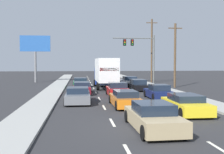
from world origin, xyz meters
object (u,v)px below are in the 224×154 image
at_px(box_truck, 106,71).
at_px(car_tan, 153,117).
at_px(car_maroon, 82,88).
at_px(car_red, 118,90).
at_px(car_navy, 158,92).
at_px(car_gray, 78,96).
at_px(car_green, 80,83).
at_px(traffic_signal_mast, 138,48).
at_px(utility_pole_mid, 175,55).
at_px(utility_pole_far, 152,50).
at_px(roadside_billboard, 35,48).
at_px(car_orange, 125,99).
at_px(car_black, 138,85).
at_px(car_white, 129,82).
at_px(car_yellow, 186,104).

distance_m(box_truck, car_tan, 21.24).
relative_size(car_maroon, car_red, 1.15).
bearing_deg(car_navy, car_gray, -167.37).
xyz_separation_m(car_green, traffic_signal_mast, (8.70, 4.98, 4.92)).
xyz_separation_m(utility_pole_mid, utility_pole_far, (-0.57, 9.45, 1.01)).
bearing_deg(roadside_billboard, utility_pole_far, -7.23).
relative_size(car_navy, utility_pole_mid, 0.50).
relative_size(car_red, car_navy, 1.01).
xyz_separation_m(box_truck, utility_pole_mid, (8.96, 0.48, 2.10)).
bearing_deg(car_gray, utility_pole_mid, 45.16).
distance_m(car_gray, roadside_billboard, 25.63).
relative_size(car_red, utility_pole_far, 0.40).
xyz_separation_m(car_green, car_orange, (3.17, -16.75, -0.01)).
xyz_separation_m(car_navy, traffic_signal_mast, (1.90, 17.93, 4.92)).
bearing_deg(car_maroon, traffic_signal_mast, 56.53).
height_order(car_red, roadside_billboard, roadside_billboard).
bearing_deg(car_maroon, car_black, 24.33).
bearing_deg(car_gray, car_red, 48.25).
xyz_separation_m(car_white, roadside_billboard, (-13.93, 8.63, 4.91)).
relative_size(car_green, utility_pole_mid, 0.53).
relative_size(car_orange, roadside_billboard, 0.60).
distance_m(car_tan, car_yellow, 5.04).
height_order(box_truck, roadside_billboard, roadside_billboard).
bearing_deg(roadside_billboard, box_truck, -50.06).
bearing_deg(car_green, car_maroon, -88.92).
xyz_separation_m(car_gray, utility_pole_far, (11.70, 21.79, 4.67)).
relative_size(car_navy, car_yellow, 0.90).
bearing_deg(car_orange, car_yellow, -43.11).
height_order(car_orange, utility_pole_mid, utility_pole_mid).
bearing_deg(car_tan, car_gray, 111.08).
relative_size(box_truck, car_orange, 1.91).
distance_m(car_red, car_tan, 13.53).
relative_size(car_orange, traffic_signal_mast, 0.61).
xyz_separation_m(car_yellow, utility_pole_mid, (5.53, 17.72, 3.66)).
height_order(car_black, roadside_billboard, roadside_billboard).
bearing_deg(car_white, car_tan, -97.68).
bearing_deg(car_black, car_tan, -99.95).
height_order(car_tan, traffic_signal_mast, traffic_signal_mast).
height_order(car_black, car_navy, car_navy).
xyz_separation_m(car_tan, car_black, (3.30, 18.84, -0.01)).
bearing_deg(utility_pole_far, car_maroon, -126.68).
xyz_separation_m(car_navy, car_yellow, (-0.27, -6.95, -0.01)).
relative_size(car_orange, car_yellow, 1.00).
bearing_deg(roadside_billboard, car_navy, -58.22).
height_order(car_orange, car_black, car_black).
bearing_deg(car_yellow, car_tan, -128.67).
bearing_deg(car_red, traffic_signal_mast, 71.35).
bearing_deg(car_green, car_navy, -62.28).
xyz_separation_m(box_truck, traffic_signal_mast, (5.60, 7.63, 3.37)).
bearing_deg(car_tan, car_black, 80.05).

